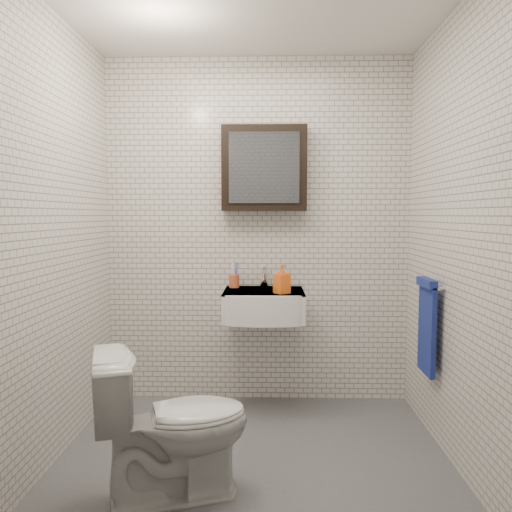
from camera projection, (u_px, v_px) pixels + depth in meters
name	position (u px, v px, depth m)	size (l,w,h in m)	color
ground	(253.00, 463.00, 2.75)	(2.20, 2.00, 0.01)	#4D4F55
room_shell	(253.00, 197.00, 2.63)	(2.22, 2.02, 2.51)	silver
washbasin	(264.00, 305.00, 3.42)	(0.55, 0.50, 0.20)	white
faucet	(264.00, 278.00, 3.60)	(0.06, 0.20, 0.15)	silver
mirror_cabinet	(264.00, 169.00, 3.54)	(0.60, 0.15, 0.60)	black
towel_rail	(427.00, 322.00, 3.01)	(0.09, 0.30, 0.58)	silver
toothbrush_cup	(234.00, 280.00, 3.59)	(0.08, 0.08, 0.20)	#BF542F
soap_bottle	(282.00, 279.00, 3.31)	(0.09, 0.09, 0.19)	#FF9D1A
toilet	(173.00, 423.00, 2.41)	(0.41, 0.72, 0.74)	silver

